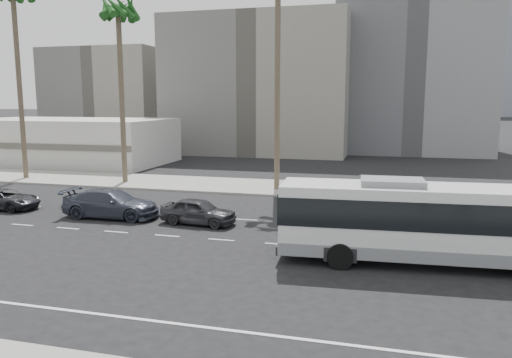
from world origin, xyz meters
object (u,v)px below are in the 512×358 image
(city_bus, at_px, (431,221))
(car_b, at_px, (111,204))
(palm_mid, at_px, (118,15))
(car_a, at_px, (198,211))
(car_c, at_px, (4,199))

(city_bus, xyz_separation_m, car_b, (-18.02, 4.30, -1.09))
(city_bus, xyz_separation_m, palm_mid, (-23.65, 15.85, 12.06))
(city_bus, xyz_separation_m, car_a, (-12.30, 4.10, -1.19))
(car_a, distance_m, car_b, 5.73)
(city_bus, bearing_deg, car_a, 158.05)
(city_bus, relative_size, car_a, 2.95)
(car_b, height_order, car_c, car_b)
(car_b, distance_m, car_c, 8.07)
(palm_mid, bearing_deg, city_bus, -33.82)
(car_a, relative_size, palm_mid, 0.28)
(car_a, xyz_separation_m, car_b, (-5.73, 0.20, 0.10))
(car_b, distance_m, palm_mid, 18.38)
(car_a, height_order, car_b, car_b)
(car_a, xyz_separation_m, car_c, (-13.79, 0.52, -0.10))
(car_c, bearing_deg, city_bus, -100.32)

